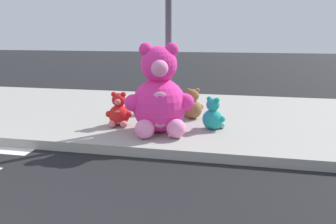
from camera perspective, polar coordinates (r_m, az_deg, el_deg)
The scene contains 7 objects.
sidewalk at distance 6.96m, azimuth -6.68°, elevation -0.29°, with size 28.00×4.40×0.15m, color #9E9B93.
sign_pole at distance 5.72m, azimuth 0.09°, elevation 14.71°, with size 0.56×0.11×3.20m.
plush_pink_large at distance 5.25m, azimuth -1.55°, elevation 2.57°, with size 1.10×1.03×1.46m.
plush_lavender at distance 6.66m, azimuth -2.36°, elevation 2.01°, with size 0.45×0.43×0.62m.
plush_teal at distance 5.55m, azimuth 7.96°, elevation -0.74°, with size 0.39×0.40×0.56m.
plush_brown at distance 6.22m, azimuth 4.33°, elevation 1.03°, with size 0.43×0.42×0.59m.
plush_red at distance 5.77m, azimuth -8.63°, elevation -0.04°, with size 0.46×0.42×0.61m.
Camera 1 is at (2.15, -1.21, 1.75)m, focal length 34.57 mm.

